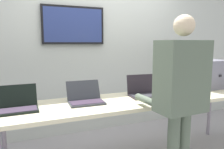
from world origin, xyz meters
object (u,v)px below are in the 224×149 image
object	(u,v)px
laptop_station_1	(85,98)
workbench	(136,103)
laptop_station_2	(144,91)
person	(180,90)
equipment_box	(210,74)
laptop_station_3	(187,87)
laptop_station_0	(18,104)

from	to	relation	value
laptop_station_1	workbench	bearing A→B (deg)	-6.33
workbench	laptop_station_2	distance (m)	0.19
person	equipment_box	bearing A→B (deg)	33.12
laptop_station_1	laptop_station_2	distance (m)	0.73
laptop_station_1	person	distance (m)	0.98
laptop_station_1	laptop_station_3	xyz separation A→B (m)	(1.39, 0.02, 0.01)
laptop_station_3	laptop_station_1	bearing A→B (deg)	-179.12
equipment_box	laptop_station_2	world-z (taller)	equipment_box
laptop_station_0	laptop_station_3	distance (m)	2.05
workbench	equipment_box	size ratio (longest dim) A/B	7.18
laptop_station_2	workbench	bearing A→B (deg)	-150.76
workbench	laptop_station_1	size ratio (longest dim) A/B	8.00
laptop_station_0	equipment_box	bearing A→B (deg)	1.67
laptop_station_1	laptop_station_2	size ratio (longest dim) A/B	0.99
workbench	laptop_station_0	bearing A→B (deg)	177.27
equipment_box	laptop_station_1	distance (m)	1.85
laptop_station_0	laptop_station_2	distance (m)	1.39
laptop_station_2	laptop_station_0	bearing A→B (deg)	-179.27
workbench	laptop_station_1	world-z (taller)	laptop_station_1
laptop_station_2	laptop_station_1	bearing A→B (deg)	-179.06
workbench	laptop_station_2	size ratio (longest dim) A/B	7.89
person	laptop_station_2	bearing A→B (deg)	86.59
workbench	equipment_box	xyz separation A→B (m)	(1.25, 0.13, 0.25)
workbench	laptop_station_3	xyz separation A→B (m)	(0.80, 0.09, 0.11)
workbench	equipment_box	distance (m)	1.28
equipment_box	person	xyz separation A→B (m)	(-1.15, -0.75, 0.02)
laptop_station_1	person	xyz separation A→B (m)	(0.68, -0.69, 0.17)
laptop_station_3	person	world-z (taller)	person
equipment_box	laptop_station_3	bearing A→B (deg)	-174.18
laptop_station_3	person	distance (m)	1.01
equipment_box	laptop_station_2	bearing A→B (deg)	-177.17
laptop_station_0	laptop_station_2	world-z (taller)	laptop_station_2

